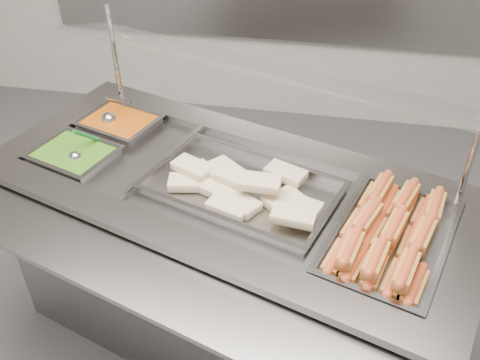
% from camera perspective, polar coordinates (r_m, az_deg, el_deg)
% --- Properties ---
extents(steam_counter, '(1.98, 1.34, 0.87)m').
position_cam_1_polar(steam_counter, '(2.24, -1.09, -8.99)').
color(steam_counter, slate).
rests_on(steam_counter, ground).
extents(tray_rail, '(1.73, 0.87, 0.05)m').
position_cam_1_polar(tray_rail, '(1.69, -9.82, -10.31)').
color(tray_rail, gray).
rests_on(tray_rail, steam_counter).
extents(sneeze_guard, '(1.60, 0.78, 0.43)m').
position_cam_1_polar(sneeze_guard, '(1.93, 1.84, 11.67)').
color(sneeze_guard, silver).
rests_on(sneeze_guard, steam_counter).
extents(pan_hotdogs, '(0.48, 0.61, 0.10)m').
position_cam_1_polar(pan_hotdogs, '(1.82, 15.61, -6.73)').
color(pan_hotdogs, gray).
rests_on(pan_hotdogs, steam_counter).
extents(pan_wraps, '(0.75, 0.58, 0.07)m').
position_cam_1_polar(pan_wraps, '(1.94, 0.25, -1.20)').
color(pan_wraps, gray).
rests_on(pan_wraps, steam_counter).
extents(pan_beans, '(0.35, 0.31, 0.10)m').
position_cam_1_polar(pan_beans, '(2.38, -12.65, 5.40)').
color(pan_beans, gray).
rests_on(pan_beans, steam_counter).
extents(pan_peas, '(0.35, 0.31, 0.10)m').
position_cam_1_polar(pan_peas, '(2.22, -17.20, 1.96)').
color(pan_peas, gray).
rests_on(pan_peas, steam_counter).
extents(hotdogs_in_buns, '(0.40, 0.56, 0.11)m').
position_cam_1_polar(hotdogs_in_buns, '(1.78, 15.47, -5.58)').
color(hotdogs_in_buns, '#A06421').
rests_on(hotdogs_in_buns, pan_hotdogs).
extents(tortilla_wraps, '(0.58, 0.35, 0.09)m').
position_cam_1_polar(tortilla_wraps, '(1.90, 0.39, -0.83)').
color(tortilla_wraps, '#CEB38A').
rests_on(tortilla_wraps, pan_wraps).
extents(ladle, '(0.09, 0.18, 0.14)m').
position_cam_1_polar(ladle, '(2.37, -13.73, 6.40)').
color(ladle, '#B7B7BC').
rests_on(ladle, pan_beans).
extents(serving_spoon, '(0.08, 0.16, 0.14)m').
position_cam_1_polar(serving_spoon, '(2.17, -16.96, 2.72)').
color(serving_spoon, '#B7B7BC').
rests_on(serving_spoon, pan_peas).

